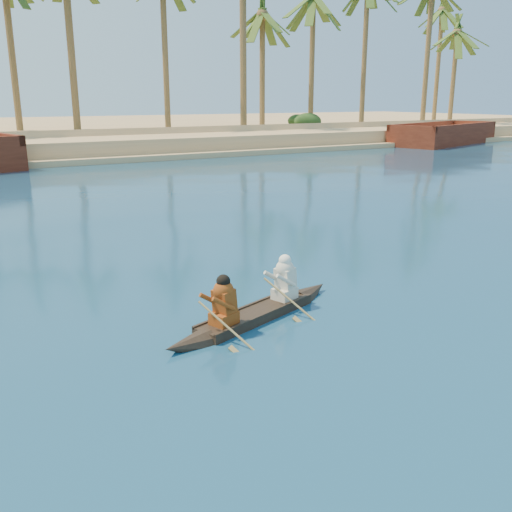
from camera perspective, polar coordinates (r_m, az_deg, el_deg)
ground at (r=13.61m, az=-11.46°, el=-1.36°), size 160.00×160.00×0.00m
canoe at (r=10.38m, az=-0.00°, el=-5.09°), size 4.27×1.91×1.19m
barge_right at (r=52.99m, az=18.27°, el=11.39°), size 13.21×7.79×2.09m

